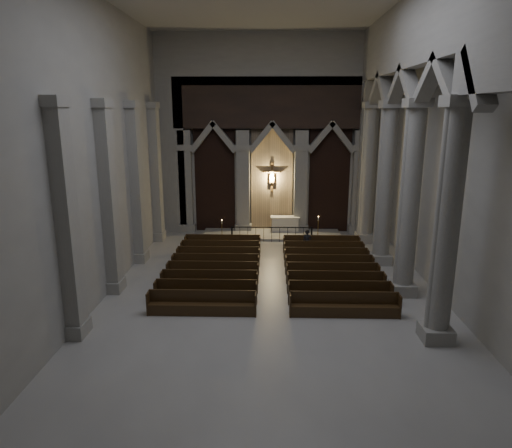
# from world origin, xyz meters

# --- Properties ---
(room) EXTENTS (24.00, 24.10, 12.00)m
(room) POSITION_xyz_m (0.00, 0.00, 7.60)
(room) COLOR #A4A29C
(room) RESTS_ON ground
(sanctuary_wall) EXTENTS (14.00, 0.77, 12.00)m
(sanctuary_wall) POSITION_xyz_m (0.00, 11.54, 6.62)
(sanctuary_wall) COLOR #98958E
(sanctuary_wall) RESTS_ON ground
(right_arcade) EXTENTS (1.00, 24.00, 12.00)m
(right_arcade) POSITION_xyz_m (5.50, 1.33, 7.83)
(right_arcade) COLOR #98958E
(right_arcade) RESTS_ON ground
(left_pilasters) EXTENTS (0.60, 13.00, 8.03)m
(left_pilasters) POSITION_xyz_m (-6.75, 3.50, 3.91)
(left_pilasters) COLOR #98958E
(left_pilasters) RESTS_ON ground
(sanctuary_step) EXTENTS (8.50, 2.60, 0.15)m
(sanctuary_step) POSITION_xyz_m (0.00, 10.60, 0.07)
(sanctuary_step) COLOR #98958E
(sanctuary_step) RESTS_ON ground
(altar) EXTENTS (1.82, 0.73, 0.92)m
(altar) POSITION_xyz_m (0.85, 11.23, 0.62)
(altar) COLOR silver
(altar) RESTS_ON sanctuary_step
(altar_rail) EXTENTS (4.79, 0.09, 0.94)m
(altar_rail) POSITION_xyz_m (0.00, 9.20, 0.62)
(altar_rail) COLOR black
(altar_rail) RESTS_ON ground
(candle_stand_left) EXTENTS (0.24, 0.24, 1.42)m
(candle_stand_left) POSITION_xyz_m (-2.90, 8.87, 0.39)
(candle_stand_left) COLOR #A68133
(candle_stand_left) RESTS_ON ground
(candle_stand_right) EXTENTS (0.27, 0.27, 1.59)m
(candle_stand_right) POSITION_xyz_m (2.71, 9.20, 0.43)
(candle_stand_right) COLOR #A68133
(candle_stand_right) RESTS_ON ground
(pews) EXTENTS (9.55, 8.41, 0.93)m
(pews) POSITION_xyz_m (-0.00, 3.27, 0.30)
(pews) COLOR black
(pews) RESTS_ON ground
(worshipper) EXTENTS (0.55, 0.43, 1.34)m
(worshipper) POSITION_xyz_m (1.90, 6.99, 0.67)
(worshipper) COLOR black
(worshipper) RESTS_ON ground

